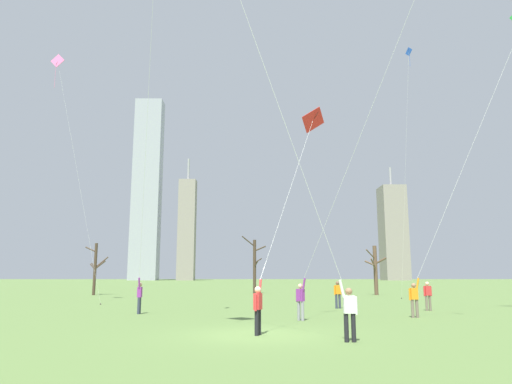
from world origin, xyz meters
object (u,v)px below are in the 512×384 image
object	(u,v)px
kite_flyer_midfield_left_red	(273,255)
distant_kite_low_near_trees_blue	(408,86)
kite_flyer_midfield_center_green	(446,216)
kite_flyer_foreground_left_orange	(319,251)
bystander_far_off_by_trees	(428,294)
bystander_strolling_midfield	(338,293)
bare_tree_leftmost	(255,265)
distant_kite_high_overhead_pink	(60,75)
bare_tree_rightmost	(95,267)
kite_flyer_foreground_right_yellow	(298,166)
bare_tree_right_of_center	(375,269)
kite_flyer_far_back_teal	(142,254)

from	to	relation	value
kite_flyer_midfield_left_red	distant_kite_low_near_trees_blue	size ratio (longest dim) A/B	0.45
kite_flyer_midfield_center_green	kite_flyer_foreground_left_orange	size ratio (longest dim) A/B	0.91
bystander_far_off_by_trees	bystander_strolling_midfield	world-z (taller)	same
kite_flyer_midfield_center_green	bare_tree_leftmost	distance (m)	29.97
kite_flyer_foreground_left_orange	bare_tree_leftmost	world-z (taller)	kite_flyer_foreground_left_orange
kite_flyer_foreground_left_orange	distant_kite_high_overhead_pink	bearing A→B (deg)	144.77
bare_tree_rightmost	bare_tree_leftmost	distance (m)	16.48
distant_kite_high_overhead_pink	distant_kite_low_near_trees_blue	xyz separation A→B (m)	(28.29, 6.33, 1.86)
bystander_far_off_by_trees	bare_tree_leftmost	xyz separation A→B (m)	(-9.84, 23.98, 2.18)
bare_tree_rightmost	bare_tree_leftmost	xyz separation A→B (m)	(16.15, 3.25, 0.33)
kite_flyer_foreground_right_yellow	bystander_strolling_midfield	bearing A→B (deg)	75.88
bare_tree_rightmost	bare_tree_right_of_center	bearing A→B (deg)	-0.08
bystander_strolling_midfield	distant_kite_high_overhead_pink	world-z (taller)	distant_kite_high_overhead_pink
kite_flyer_midfield_left_red	bystander_far_off_by_trees	world-z (taller)	kite_flyer_midfield_left_red
kite_flyer_foreground_right_yellow	kite_flyer_foreground_left_orange	size ratio (longest dim) A/B	1.04
kite_flyer_midfield_left_red	bare_tree_right_of_center	distance (m)	32.59
kite_flyer_foreground_right_yellow	distant_kite_low_near_trees_blue	xyz separation A→B (m)	(12.39, 25.23, 13.26)
bystander_strolling_midfield	bare_tree_leftmost	world-z (taller)	bare_tree_leftmost
kite_flyer_foreground_left_orange	bare_tree_leftmost	size ratio (longest dim) A/B	2.94
kite_flyer_midfield_center_green	bare_tree_leftmost	size ratio (longest dim) A/B	2.66
kite_flyer_midfield_left_red	bystander_strolling_midfield	bearing A→B (deg)	69.16
kite_flyer_foreground_right_yellow	kite_flyer_midfield_center_green	bearing A→B (deg)	46.93
kite_flyer_midfield_left_red	bare_tree_rightmost	size ratio (longest dim) A/B	1.93
kite_flyer_midfield_left_red	kite_flyer_midfield_center_green	bearing A→B (deg)	31.21
kite_flyer_foreground_left_orange	distant_kite_low_near_trees_blue	size ratio (longest dim) A/B	0.81
kite_flyer_far_back_teal	kite_flyer_midfield_left_red	size ratio (longest dim) A/B	1.97
bystander_strolling_midfield	bare_tree_rightmost	xyz separation A→B (m)	(-21.17, 18.89, 1.85)
bare_tree_right_of_center	kite_flyer_midfield_left_red	bearing A→B (deg)	-110.89
kite_flyer_far_back_teal	distant_kite_low_near_trees_blue	size ratio (longest dim) A/B	0.89
distant_kite_low_near_trees_blue	bare_tree_right_of_center	bearing A→B (deg)	99.36
kite_flyer_far_back_teal	kite_flyer_midfield_left_red	distance (m)	9.52
bystander_strolling_midfield	bare_tree_leftmost	bearing A→B (deg)	102.77
distant_kite_high_overhead_pink	bare_tree_rightmost	xyz separation A→B (m)	(-1.50, 14.96, -14.00)
kite_flyer_far_back_teal	bystander_far_off_by_trees	xyz separation A→B (m)	(15.76, 2.83, -2.18)
kite_flyer_far_back_teal	bystander_strolling_midfield	size ratio (longest dim) A/B	12.16
kite_flyer_far_back_teal	bystander_far_off_by_trees	size ratio (longest dim) A/B	12.16
bare_tree_right_of_center	bystander_far_off_by_trees	bearing A→B (deg)	-96.59
kite_flyer_midfield_center_green	bare_tree_rightmost	bearing A→B (deg)	135.42
bare_tree_rightmost	bare_tree_right_of_center	size ratio (longest dim) A/B	1.05
kite_flyer_midfield_center_green	bystander_strolling_midfield	xyz separation A→B (m)	(-4.37, 6.27, -3.96)
kite_flyer_far_back_teal	distant_kite_low_near_trees_blue	world-z (taller)	distant_kite_low_near_trees_blue
kite_flyer_midfield_center_green	bare_tree_leftmost	world-z (taller)	kite_flyer_midfield_center_green
distant_kite_low_near_trees_blue	bare_tree_leftmost	size ratio (longest dim) A/B	3.61
bare_tree_leftmost	bare_tree_rightmost	bearing A→B (deg)	-168.63
kite_flyer_foreground_right_yellow	kite_flyer_midfield_left_red	xyz separation A→B (m)	(-0.65, 3.38, -2.62)
bystander_strolling_midfield	kite_flyer_midfield_center_green	bearing A→B (deg)	-55.12
kite_flyer_midfield_left_red	bystander_far_off_by_trees	size ratio (longest dim) A/B	6.19
kite_flyer_midfield_center_green	kite_flyer_midfield_left_red	world-z (taller)	kite_flyer_midfield_center_green
kite_flyer_midfield_center_green	bystander_far_off_by_trees	size ratio (longest dim) A/B	10.10
kite_flyer_midfield_left_red	distant_kite_high_overhead_pink	bearing A→B (deg)	134.49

